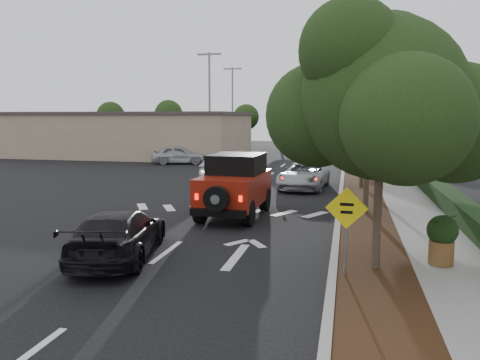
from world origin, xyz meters
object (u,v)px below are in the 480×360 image
(silver_suv_ahead, at_px, (304,176))
(speed_hump_sign, at_px, (346,219))
(red_jeep, at_px, (236,184))
(black_suv_oncoming, at_px, (119,233))

(silver_suv_ahead, bearing_deg, speed_hump_sign, -75.95)
(red_jeep, bearing_deg, silver_suv_ahead, 77.18)
(red_jeep, distance_m, silver_suv_ahead, 7.66)
(red_jeep, xyz_separation_m, silver_suv_ahead, (1.90, 7.40, -0.52))
(black_suv_oncoming, relative_size, speed_hump_sign, 2.22)
(silver_suv_ahead, distance_m, black_suv_oncoming, 13.93)
(red_jeep, xyz_separation_m, black_suv_oncoming, (-1.79, -6.03, -0.53))
(black_suv_oncoming, bearing_deg, silver_suv_ahead, -117.08)
(black_suv_oncoming, bearing_deg, red_jeep, -118.21)
(red_jeep, relative_size, black_suv_oncoming, 1.01)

